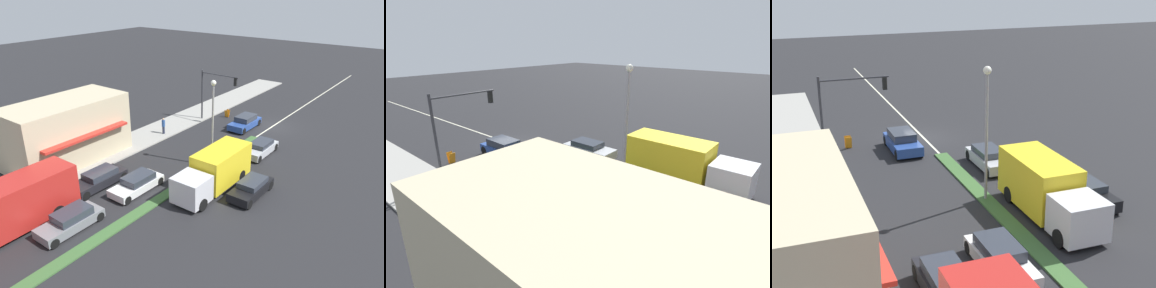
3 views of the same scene
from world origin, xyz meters
TOP-DOWN VIEW (x-y plane):
  - ground_plane at (0.00, 18.00)m, footprint 160.00×160.00m
  - lane_marking_center at (0.00, 0.00)m, footprint 0.16×60.00m
  - traffic_signal_main at (6.12, 2.68)m, footprint 4.59×0.34m
  - street_lamp at (0.00, 11.87)m, footprint 0.44×0.44m
  - pedestrian at (7.97, 8.90)m, footprint 0.34×0.34m
  - warning_aframe_sign at (5.64, 0.30)m, footprint 0.45×0.53m
  - delivery_truck at (-2.20, 14.74)m, footprint 2.44×7.50m
  - sedan_dark at (5.00, 19.92)m, footprint 1.74×4.55m
  - suv_black at (-5.00, 14.11)m, footprint 1.73×4.15m
  - coupe_blue at (2.20, 2.27)m, footprint 1.85×4.26m
  - sedan_silver at (-2.20, 7.24)m, footprint 1.73×4.16m
  - van_white at (2.20, 18.64)m, footprint 1.79×4.32m

SIDE VIEW (x-z plane):
  - ground_plane at x=0.00m, z-range 0.00..0.00m
  - lane_marking_center at x=0.00m, z-range 0.00..0.01m
  - warning_aframe_sign at x=5.64m, z-range 0.01..0.84m
  - sedan_silver at x=-2.20m, z-range -0.01..1.21m
  - van_white at x=2.20m, z-range -0.02..1.23m
  - suv_black at x=-5.00m, z-range -0.01..1.23m
  - sedan_dark at x=5.00m, z-range -0.02..1.27m
  - coupe_blue at x=2.20m, z-range -0.03..1.37m
  - pedestrian at x=7.97m, z-range 0.16..1.83m
  - delivery_truck at x=-2.20m, z-range 0.03..2.90m
  - traffic_signal_main at x=6.12m, z-range 1.10..6.70m
  - street_lamp at x=0.00m, z-range 1.09..8.46m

